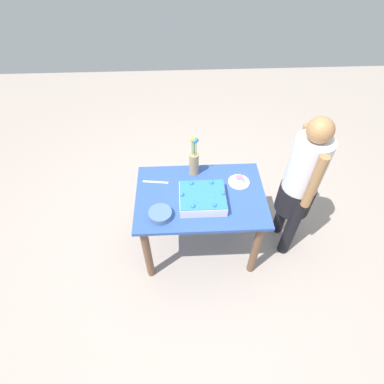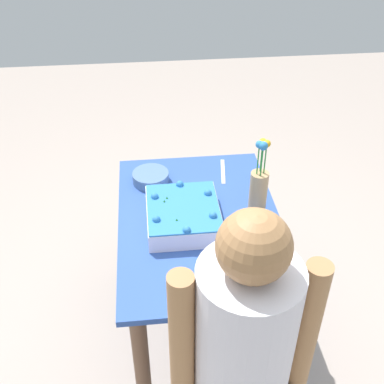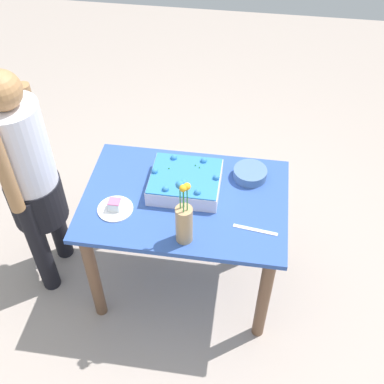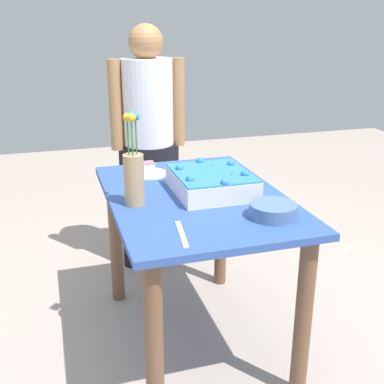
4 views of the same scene
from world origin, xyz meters
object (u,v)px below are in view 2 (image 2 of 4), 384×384
object	(u,v)px
cake_knife	(223,171)
fruit_bowl	(151,177)
flower_vase	(259,187)
serving_plate_with_slice	(243,269)
person_standing	(241,370)
sheet_cake	(183,214)

from	to	relation	value
cake_knife	fruit_bowl	distance (m)	0.40
flower_vase	serving_plate_with_slice	bearing A→B (deg)	160.06
person_standing	flower_vase	bearing A→B (deg)	-15.67
sheet_cake	person_standing	bearing A→B (deg)	-172.75
sheet_cake	serving_plate_with_slice	xyz separation A→B (m)	(-0.34, -0.22, -0.03)
flower_vase	person_standing	distance (m)	0.94
sheet_cake	fruit_bowl	xyz separation A→B (m)	(0.35, 0.14, -0.02)
person_standing	sheet_cake	bearing A→B (deg)	7.25
sheet_cake	cake_knife	xyz separation A→B (m)	(0.40, -0.25, -0.05)
fruit_bowl	person_standing	xyz separation A→B (m)	(-1.20, -0.25, 0.06)
flower_vase	fruit_bowl	world-z (taller)	flower_vase
serving_plate_with_slice	flower_vase	size ratio (longest dim) A/B	0.48
cake_knife	fruit_bowl	bearing A→B (deg)	-74.70
serving_plate_with_slice	fruit_bowl	size ratio (longest dim) A/B	1.00
sheet_cake	serving_plate_with_slice	distance (m)	0.41
flower_vase	person_standing	xyz separation A→B (m)	(-0.90, 0.25, -0.05)
sheet_cake	flower_vase	distance (m)	0.37
serving_plate_with_slice	person_standing	xyz separation A→B (m)	(-0.51, 0.11, 0.07)
person_standing	cake_knife	bearing A→B (deg)	-6.60
fruit_bowl	person_standing	distance (m)	1.22
serving_plate_with_slice	flower_vase	xyz separation A→B (m)	(0.39, -0.14, 0.12)
sheet_cake	serving_plate_with_slice	world-z (taller)	sheet_cake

